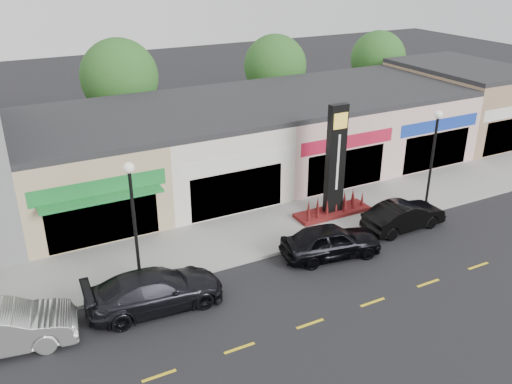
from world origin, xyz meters
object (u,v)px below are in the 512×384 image
lamp_east_near (433,150)px  car_black_conv (404,216)px  pylon_sign (334,177)px  car_dark_sedan (155,290)px  lamp_west_near (133,213)px  car_black_sedan (331,241)px

lamp_east_near → car_black_conv: lamp_east_near is taller
lamp_east_near → pylon_sign: 5.42m
car_dark_sedan → lamp_east_near: bearing=-80.7°
lamp_west_near → car_black_sedan: bearing=-11.2°
lamp_west_near → lamp_east_near: 16.00m
car_dark_sedan → lamp_west_near: bearing=7.1°
car_dark_sedan → car_black_conv: car_dark_sedan is taller
car_black_sedan → car_black_conv: size_ratio=1.05×
lamp_west_near → lamp_east_near: bearing=0.0°
car_dark_sedan → car_black_sedan: bearing=-86.5°
car_black_sedan → lamp_west_near: bearing=87.9°
pylon_sign → car_black_conv: size_ratio=1.35×
lamp_west_near → car_black_conv: size_ratio=1.23×
car_black_sedan → car_black_conv: bearing=-74.4°
lamp_west_near → car_dark_sedan: 3.21m
car_dark_sedan → car_black_sedan: (8.42, 0.06, 0.01)m
car_black_sedan → pylon_sign: bearing=-26.9°
pylon_sign → car_dark_sedan: bearing=-162.4°
lamp_west_near → car_black_sedan: 9.11m
lamp_west_near → pylon_sign: bearing=8.8°
pylon_sign → car_black_sedan: size_ratio=1.28×
lamp_east_near → lamp_west_near: bearing=180.0°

